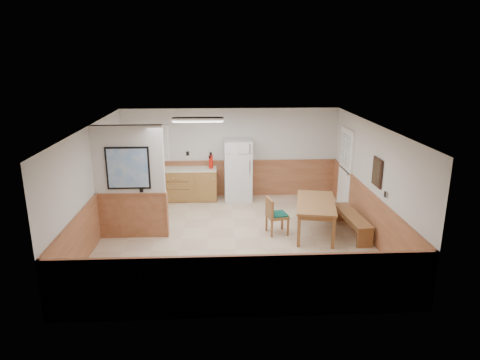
{
  "coord_description": "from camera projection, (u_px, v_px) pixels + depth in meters",
  "views": [
    {
      "loc": [
        -0.31,
        -8.73,
        3.9
      ],
      "look_at": [
        0.14,
        0.4,
        1.22
      ],
      "focal_mm": 32.0,
      "sensor_mm": 36.0,
      "label": 1
    }
  ],
  "objects": [
    {
      "name": "wainscot_back",
      "position": [
        231.0,
        179.0,
        12.2
      ],
      "size": [
        6.0,
        0.04,
        1.0
      ],
      "primitive_type": "cube",
      "color": "#AF6B46",
      "rests_on": "ground"
    },
    {
      "name": "right_wall",
      "position": [
        372.0,
        182.0,
        9.27
      ],
      "size": [
        0.02,
        6.0,
        2.5
      ],
      "primitive_type": "cube",
      "color": "silver",
      "rests_on": "ground"
    },
    {
      "name": "fluorescent_fixture",
      "position": [
        198.0,
        119.0,
        10.0
      ],
      "size": [
        1.2,
        0.3,
        0.09
      ],
      "color": "white",
      "rests_on": "ceiling"
    },
    {
      "name": "ceiling",
      "position": [
        234.0,
        126.0,
        8.78
      ],
      "size": [
        6.0,
        6.0,
        0.02
      ],
      "primitive_type": "cube",
      "color": "silver",
      "rests_on": "back_wall"
    },
    {
      "name": "exterior_door",
      "position": [
        345.0,
        168.0,
        11.15
      ],
      "size": [
        0.07,
        1.02,
        2.15
      ],
      "color": "white",
      "rests_on": "ground"
    },
    {
      "name": "wall_painting",
      "position": [
        377.0,
        172.0,
        8.9
      ],
      "size": [
        0.04,
        0.5,
        0.6
      ],
      "color": "black",
      "rests_on": "right_wall"
    },
    {
      "name": "kitchen_counter",
      "position": [
        188.0,
        184.0,
        11.87
      ],
      "size": [
        2.2,
        0.61,
        1.0
      ],
      "color": "olive",
      "rests_on": "ground"
    },
    {
      "name": "dining_table",
      "position": [
        316.0,
        206.0,
        9.56
      ],
      "size": [
        1.13,
        1.79,
        0.75
      ],
      "rotation": [
        0.0,
        0.0,
        -0.19
      ],
      "color": "#A96F3E",
      "rests_on": "ground"
    },
    {
      "name": "ground",
      "position": [
        235.0,
        238.0,
        9.48
      ],
      "size": [
        6.0,
        6.0,
        0.0
      ],
      "primitive_type": "plane",
      "color": "#C9B190",
      "rests_on": "ground"
    },
    {
      "name": "kitchen_window",
      "position": [
        155.0,
        143.0,
        11.8
      ],
      "size": [
        0.8,
        0.04,
        1.0
      ],
      "color": "white",
      "rests_on": "back_wall"
    },
    {
      "name": "left_wall",
      "position": [
        92.0,
        186.0,
        8.99
      ],
      "size": [
        0.02,
        6.0,
        2.5
      ],
      "primitive_type": "cube",
      "color": "silver",
      "rests_on": "ground"
    },
    {
      "name": "fire_extinguisher",
      "position": [
        211.0,
        161.0,
        11.69
      ],
      "size": [
        0.15,
        0.15,
        0.45
      ],
      "rotation": [
        0.0,
        0.0,
        0.35
      ],
      "color": "red",
      "rests_on": "kitchen_counter"
    },
    {
      "name": "partition_wall",
      "position": [
        130.0,
        184.0,
        9.22
      ],
      "size": [
        1.5,
        0.2,
        2.5
      ],
      "color": "silver",
      "rests_on": "ground"
    },
    {
      "name": "wainscot_right",
      "position": [
        369.0,
        214.0,
        9.48
      ],
      "size": [
        0.04,
        6.0,
        1.0
      ],
      "primitive_type": "cube",
      "color": "#AF6B46",
      "rests_on": "ground"
    },
    {
      "name": "refrigerator",
      "position": [
        238.0,
        170.0,
        11.78
      ],
      "size": [
        0.75,
        0.73,
        1.69
      ],
      "rotation": [
        0.0,
        0.0,
        0.01
      ],
      "color": "silver",
      "rests_on": "ground"
    },
    {
      "name": "dining_bench",
      "position": [
        352.0,
        219.0,
        9.65
      ],
      "size": [
        0.47,
        1.66,
        0.45
      ],
      "rotation": [
        0.0,
        0.0,
        0.07
      ],
      "color": "#A96F3E",
      "rests_on": "ground"
    },
    {
      "name": "back_wall",
      "position": [
        231.0,
        153.0,
        12.01
      ],
      "size": [
        6.0,
        0.02,
        2.5
      ],
      "primitive_type": "cube",
      "color": "silver",
      "rests_on": "ground"
    },
    {
      "name": "dining_chair",
      "position": [
        274.0,
        213.0,
        9.57
      ],
      "size": [
        0.68,
        0.53,
        0.85
      ],
      "rotation": [
        0.0,
        0.0,
        0.21
      ],
      "color": "#A96F3E",
      "rests_on": "ground"
    },
    {
      "name": "wainscot_left",
      "position": [
        96.0,
        219.0,
        9.2
      ],
      "size": [
        0.04,
        6.0,
        1.0
      ],
      "primitive_type": "cube",
      "color": "#AF6B46",
      "rests_on": "ground"
    },
    {
      "name": "soap_bottle",
      "position": [
        155.0,
        164.0,
        11.68
      ],
      "size": [
        0.1,
        0.1,
        0.25
      ],
      "primitive_type": "cylinder",
      "rotation": [
        0.0,
        0.0,
        -0.43
      ],
      "color": "#1A9230",
      "rests_on": "kitchen_counter"
    }
  ]
}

